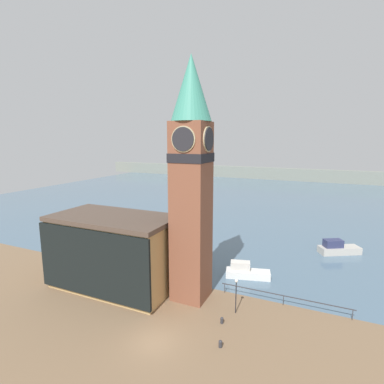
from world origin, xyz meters
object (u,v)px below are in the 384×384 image
(boat_far, at_px, (338,248))
(boat_near, at_px, (246,272))
(mooring_bollard_near, at_px, (220,343))
(lamp_post, at_px, (236,289))
(mooring_bollard_far, at_px, (222,320))
(pier_building, at_px, (114,251))
(clock_tower, at_px, (191,176))

(boat_far, bearing_deg, boat_near, -157.85)
(mooring_bollard_near, xyz_separation_m, lamp_post, (-0.23, 5.34, 2.19))
(boat_near, bearing_deg, lamp_post, -97.29)
(mooring_bollard_far, bearing_deg, lamp_post, 72.50)
(pier_building, bearing_deg, boat_near, 32.05)
(pier_building, height_order, lamp_post, pier_building)
(pier_building, distance_m, mooring_bollard_near, 15.99)
(boat_near, relative_size, mooring_bollard_far, 8.98)
(pier_building, bearing_deg, clock_tower, 8.80)
(boat_near, xyz_separation_m, boat_far, (10.67, 13.45, 0.07))
(clock_tower, bearing_deg, mooring_bollard_near, -49.19)
(pier_building, height_order, boat_far, pier_building)
(clock_tower, xyz_separation_m, boat_far, (14.97, 20.46, -12.53))
(clock_tower, height_order, boat_far, clock_tower)
(pier_building, xyz_separation_m, lamp_post, (14.46, 0.37, -1.72))
(clock_tower, relative_size, lamp_post, 7.03)
(clock_tower, distance_m, boat_near, 15.04)
(mooring_bollard_near, bearing_deg, mooring_bollard_far, 106.30)
(boat_far, distance_m, lamp_post, 23.66)
(lamp_post, bearing_deg, mooring_bollard_near, -87.50)
(boat_near, bearing_deg, pier_building, -162.24)
(clock_tower, xyz_separation_m, lamp_post, (5.28, -1.05, -10.80))
(boat_far, bearing_deg, mooring_bollard_near, -138.81)
(clock_tower, distance_m, mooring_bollard_far, 14.15)
(boat_far, relative_size, lamp_post, 1.74)
(boat_near, relative_size, boat_far, 0.91)
(boat_near, height_order, boat_far, boat_far)
(clock_tower, distance_m, lamp_post, 12.07)
(boat_near, bearing_deg, clock_tower, -135.77)
(mooring_bollard_far, relative_size, lamp_post, 0.18)
(mooring_bollard_near, bearing_deg, clock_tower, 130.81)
(pier_building, xyz_separation_m, boat_far, (24.14, 21.88, -3.45))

